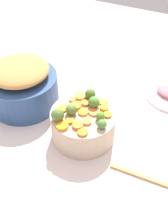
{
  "coord_description": "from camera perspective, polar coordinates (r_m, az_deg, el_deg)",
  "views": [
    {
      "loc": [
        -0.28,
        0.53,
        0.71
      ],
      "look_at": [
        -0.0,
        0.0,
        0.14
      ],
      "focal_mm": 40.31,
      "sensor_mm": 36.0,
      "label": 1
    }
  ],
  "objects": [
    {
      "name": "carrot_slice_7",
      "position": [
        0.82,
        -0.27,
        -0.3
      ],
      "size": [
        0.04,
        0.04,
        0.01
      ],
      "primitive_type": "cylinder",
      "rotation": [
        0.0,
        0.0,
        5.06
      ],
      "color": "orange",
      "rests_on": "serving_bowl_carrots"
    },
    {
      "name": "carrot_slice_14",
      "position": [
        0.77,
        -0.32,
        -4.63
      ],
      "size": [
        0.04,
        0.04,
        0.01
      ],
      "primitive_type": "cylinder",
      "rotation": [
        0.0,
        0.0,
        5.75
      ],
      "color": "orange",
      "rests_on": "serving_bowl_carrots"
    },
    {
      "name": "carrot_slice_5",
      "position": [
        0.8,
        0.66,
        -2.22
      ],
      "size": [
        0.04,
        0.04,
        0.01
      ],
      "primitive_type": "cylinder",
      "rotation": [
        0.0,
        0.0,
        1.78
      ],
      "color": "orange",
      "rests_on": "serving_bowl_carrots"
    },
    {
      "name": "carrot_slice_13",
      "position": [
        0.79,
        -4.93,
        -3.13
      ],
      "size": [
        0.05,
        0.05,
        0.01
      ],
      "primitive_type": "cylinder",
      "rotation": [
        0.0,
        0.0,
        1.06
      ],
      "color": "orange",
      "rests_on": "serving_bowl_carrots"
    },
    {
      "name": "carrot_slice_6",
      "position": [
        0.87,
        4.28,
        2.28
      ],
      "size": [
        0.04,
        0.04,
        0.01
      ],
      "primitive_type": "cylinder",
      "rotation": [
        0.0,
        0.0,
        4.23
      ],
      "color": "orange",
      "rests_on": "serving_bowl_carrots"
    },
    {
      "name": "brussels_sprout_5",
      "position": [
        0.82,
        -2.88,
        0.59
      ],
      "size": [
        0.04,
        0.04,
        0.04
      ],
      "primitive_type": "sphere",
      "color": "olive",
      "rests_on": "serving_bowl_carrots"
    },
    {
      "name": "carrot_slice_0",
      "position": [
        0.86,
        0.33,
        2.07
      ],
      "size": [
        0.04,
        0.04,
        0.01
      ],
      "primitive_type": "cylinder",
      "rotation": [
        0.0,
        0.0,
        4.05
      ],
      "color": "orange",
      "rests_on": "serving_bowl_carrots"
    },
    {
      "name": "brussels_sprout_3",
      "position": [
        0.84,
        2.28,
        2.27
      ],
      "size": [
        0.04,
        0.04,
        0.04
      ],
      "primitive_type": "sphere",
      "color": "#508337",
      "rests_on": "serving_bowl_carrots"
    },
    {
      "name": "carrot_slice_11",
      "position": [
        0.8,
        -3.16,
        -2.02
      ],
      "size": [
        0.03,
        0.03,
        0.01
      ],
      "primitive_type": "cylinder",
      "rotation": [
        0.0,
        0.0,
        1.61
      ],
      "color": "orange",
      "rests_on": "serving_bowl_carrots"
    },
    {
      "name": "brussels_sprout_0",
      "position": [
        0.8,
        -5.99,
        -0.65
      ],
      "size": [
        0.04,
        0.04,
        0.04
      ],
      "primitive_type": "sphere",
      "color": "#50722C",
      "rests_on": "serving_bowl_carrots"
    },
    {
      "name": "tabletop",
      "position": [
        0.92,
        -0.15,
        -5.68
      ],
      "size": [
        2.4,
        2.4,
        0.02
      ],
      "primitive_type": "cube",
      "color": "silver",
      "rests_on": "ground"
    },
    {
      "name": "carrot_slice_3",
      "position": [
        0.83,
        2.3,
        -0.01
      ],
      "size": [
        0.05,
        0.05,
        0.01
      ],
      "primitive_type": "cylinder",
      "rotation": [
        0.0,
        0.0,
        5.87
      ],
      "color": "orange",
      "rests_on": "serving_bowl_carrots"
    },
    {
      "name": "carrot_slice_4",
      "position": [
        0.87,
        -2.6,
        2.8
      ],
      "size": [
        0.03,
        0.03,
        0.01
      ],
      "primitive_type": "cylinder",
      "rotation": [
        0.0,
        0.0,
        2.18
      ],
      "color": "orange",
      "rests_on": "serving_bowl_carrots"
    },
    {
      "name": "brussels_sprout_4",
      "position": [
        0.88,
        1.45,
        4.12
      ],
      "size": [
        0.04,
        0.04,
        0.04
      ],
      "primitive_type": "sphere",
      "color": "#4A6C25",
      "rests_on": "serving_bowl_carrots"
    },
    {
      "name": "carrot_slice_10",
      "position": [
        0.85,
        -4.72,
        0.87
      ],
      "size": [
        0.04,
        0.04,
        0.01
      ],
      "primitive_type": "cylinder",
      "rotation": [
        0.0,
        0.0,
        5.02
      ],
      "color": "orange",
      "rests_on": "serving_bowl_carrots"
    },
    {
      "name": "carrot_slice_9",
      "position": [
        0.82,
        5.38,
        -0.62
      ],
      "size": [
        0.03,
        0.03,
        0.01
      ],
      "primitive_type": "cylinder",
      "rotation": [
        0.0,
        0.0,
        1.57
      ],
      "color": "orange",
      "rests_on": "serving_bowl_carrots"
    },
    {
      "name": "brussels_sprout_1",
      "position": [
        0.8,
        3.69,
        -1.03
      ],
      "size": [
        0.03,
        0.03,
        0.03
      ],
      "primitive_type": "sphere",
      "color": "#55832A",
      "rests_on": "serving_bowl_carrots"
    },
    {
      "name": "carrot_slice_12",
      "position": [
        0.85,
        -1.83,
        1.4
      ],
      "size": [
        0.04,
        0.04,
        0.01
      ],
      "primitive_type": "cylinder",
      "rotation": [
        0.0,
        0.0,
        1.33
      ],
      "color": "orange",
      "rests_on": "serving_bowl_carrots"
    },
    {
      "name": "carrot_slice_2",
      "position": [
        0.78,
        -1.42,
        -3.04
      ],
      "size": [
        0.04,
        0.04,
        0.01
      ],
      "primitive_type": "cylinder",
      "rotation": [
        0.0,
        0.0,
        1.63
      ],
      "color": "orange",
      "rests_on": "serving_bowl_carrots"
    },
    {
      "name": "serving_bowl_carrots",
      "position": [
        0.87,
        -0.0,
        -3.1
      ],
      "size": [
        0.22,
        0.22,
        0.11
      ],
      "primitive_type": "cylinder",
      "color": "#C2AA92",
      "rests_on": "tabletop"
    },
    {
      "name": "carrot_slice_8",
      "position": [
        0.84,
        4.62,
        0.93
      ],
      "size": [
        0.04,
        0.04,
        0.01
      ],
      "primitive_type": "cylinder",
      "rotation": [
        0.0,
        0.0,
        4.16
      ],
      "color": "orange",
      "rests_on": "serving_bowl_carrots"
    },
    {
      "name": "brussels_sprout_2",
      "position": [
        0.78,
        4.1,
        -2.75
      ],
      "size": [
        0.03,
        0.03,
        0.03
      ],
      "primitive_type": "sphere",
      "color": "#527F39",
      "rests_on": "serving_bowl_carrots"
    },
    {
      "name": "carrot_slice_1",
      "position": [
        0.89,
        -0.89,
        3.63
      ],
      "size": [
        0.04,
        0.04,
        0.01
      ],
      "primitive_type": "cylinder",
      "rotation": [
        0.0,
        0.0,
        0.11
      ],
      "color": "orange",
      "rests_on": "serving_bowl_carrots"
    },
    {
      "name": "metal_pot",
      "position": [
        1.02,
        -13.59,
        4.85
      ],
      "size": [
        0.27,
        0.27,
        0.13
      ],
      "primitive_type": "cylinder",
      "color": "navy",
      "rests_on": "tabletop"
    },
    {
      "name": "stuffing_mound",
      "position": [
        0.97,
        -14.51,
        9.18
      ],
      "size": [
        0.22,
        0.22,
        0.06
      ],
      "primitive_type": "ellipsoid",
      "color": "tan",
      "rests_on": "metal_pot"
    }
  ]
}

